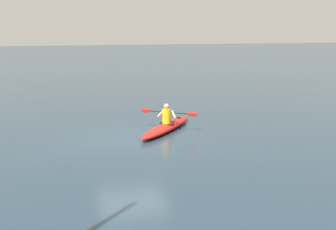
{
  "coord_description": "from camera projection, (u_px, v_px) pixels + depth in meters",
  "views": [
    {
      "loc": [
        2.76,
        15.53,
        4.02
      ],
      "look_at": [
        -0.72,
        2.39,
        1.31
      ],
      "focal_mm": 48.16,
      "sensor_mm": 36.0,
      "label": 1
    }
  ],
  "objects": [
    {
      "name": "ground_plane",
      "position": [
        132.0,
        139.0,
        16.2
      ],
      "size": [
        160.0,
        160.0,
        0.0
      ],
      "primitive_type": "plane",
      "color": "#233847"
    },
    {
      "name": "kayak",
      "position": [
        166.0,
        127.0,
        17.49
      ],
      "size": [
        3.14,
        3.73,
        0.29
      ],
      "color": "red",
      "rests_on": "ground"
    },
    {
      "name": "kayaker",
      "position": [
        167.0,
        115.0,
        17.43
      ],
      "size": [
        1.9,
        1.51,
        0.78
      ],
      "color": "yellow",
      "rests_on": "kayak"
    }
  ]
}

